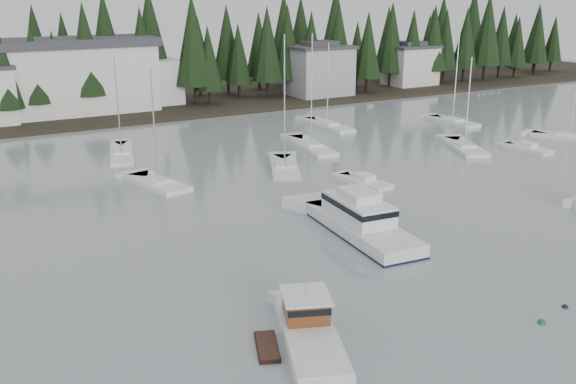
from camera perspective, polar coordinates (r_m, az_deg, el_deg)
name	(u,v)px	position (r m, az deg, el deg)	size (l,w,h in m)	color
ground	(539,382)	(34.87, 21.38, -15.43)	(260.00, 260.00, 0.00)	gray
far_shore_land	(86,99)	(118.44, -17.50, 7.93)	(240.00, 54.00, 1.00)	black
conifer_treeline	(102,108)	(107.84, -16.22, 7.15)	(200.00, 22.00, 20.00)	black
house_east_a	(319,69)	(113.58, 2.78, 10.83)	(10.60, 8.48, 9.25)	#999EA0
house_east_b	(410,64)	(128.14, 10.82, 11.09)	(9.54, 7.42, 8.25)	silver
harbor_inn	(85,76)	(102.83, -17.62, 9.82)	(29.50, 11.50, 10.90)	silver
lobster_boat_brown	(308,334)	(35.58, 1.78, -12.47)	(6.15, 8.98, 4.22)	white
cabin_cruiser_center	(361,224)	(50.41, 6.47, -2.83)	(4.87, 12.67, 5.32)	white
sailboat_2	(569,139)	(89.21, 23.70, 4.33)	(6.13, 9.41, 12.90)	white
sailboat_3	(464,148)	(79.77, 15.39, 3.75)	(6.47, 9.72, 11.38)	white
sailboat_5	(122,155)	(76.34, -14.55, 3.21)	(5.12, 10.97, 11.65)	white
sailboat_6	(327,126)	(89.68, 3.50, 5.85)	(2.70, 10.55, 12.01)	white
sailboat_7	(285,168)	(68.22, -0.30, 2.13)	(6.45, 9.42, 14.53)	white
sailboat_8	(158,185)	(63.76, -11.49, 0.63)	(4.63, 8.53, 11.98)	white
sailboat_9	(452,123)	(94.88, 14.41, 5.99)	(2.81, 8.43, 13.10)	white
sailboat_10	(311,147)	(77.47, 2.06, 3.99)	(4.33, 10.97, 14.03)	white
runabout_1	(364,183)	(63.30, 6.74, 0.81)	(3.04, 6.31, 1.42)	white
runabout_2	(527,150)	(81.04, 20.46, 3.54)	(2.79, 6.08, 1.42)	white
mooring_buoy_green	(542,323)	(40.27, 21.62, -10.78)	(0.48, 0.48, 0.48)	#145933
mooring_buoy_dark	(565,307)	(42.62, 23.39, -9.39)	(0.39, 0.39, 0.39)	black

